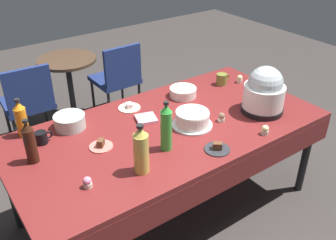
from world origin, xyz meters
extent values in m
plane|color=#383330|center=(0.00, 0.00, 0.00)|extent=(9.00, 9.00, 0.00)
cube|color=maroon|center=(0.00, 0.00, 0.73)|extent=(2.20, 1.10, 0.04)
cylinder|color=black|center=(1.02, -0.47, 0.35)|extent=(0.06, 0.06, 0.71)
cylinder|color=black|center=(-1.02, 0.47, 0.35)|extent=(0.06, 0.06, 0.71)
cylinder|color=black|center=(1.02, 0.47, 0.35)|extent=(0.06, 0.06, 0.71)
cube|color=maroon|center=(0.00, -0.55, 0.62)|extent=(2.20, 0.01, 0.18)
cube|color=maroon|center=(0.00, 0.55, 0.62)|extent=(2.20, 0.01, 0.18)
cylinder|color=silver|center=(0.14, -0.09, 0.76)|extent=(0.29, 0.29, 0.01)
cylinder|color=white|center=(0.14, -0.09, 0.81)|extent=(0.24, 0.24, 0.09)
cylinder|color=white|center=(0.14, -0.09, 0.86)|extent=(0.23, 0.23, 0.01)
cylinder|color=black|center=(0.69, -0.23, 0.77)|extent=(0.31, 0.31, 0.04)
cylinder|color=white|center=(0.69, -0.23, 0.87)|extent=(0.30, 0.30, 0.17)
sphere|color=#B2BCC1|center=(0.69, -0.23, 0.98)|extent=(0.25, 0.25, 0.25)
cylinder|color=#B2C6BC|center=(-0.56, 0.38, 0.80)|extent=(0.21, 0.21, 0.10)
cylinder|color=silver|center=(0.37, 0.31, 0.79)|extent=(0.21, 0.21, 0.07)
cylinder|color=beige|center=(-0.09, 0.38, 0.75)|extent=(0.17, 0.17, 0.01)
cube|color=beige|center=(-0.09, 0.38, 0.78)|extent=(0.06, 0.07, 0.03)
cylinder|color=#E07266|center=(-0.50, 0.04, 0.75)|extent=(0.15, 0.15, 0.01)
cube|color=brown|center=(-0.50, 0.04, 0.78)|extent=(0.06, 0.06, 0.05)
cylinder|color=#2D2D33|center=(0.09, -0.41, 0.75)|extent=(0.16, 0.16, 0.01)
cube|color=brown|center=(0.09, -0.41, 0.78)|extent=(0.07, 0.07, 0.05)
cylinder|color=beige|center=(0.93, 0.23, 0.77)|extent=(0.05, 0.05, 0.03)
sphere|color=beige|center=(0.93, 0.23, 0.79)|extent=(0.05, 0.05, 0.05)
cylinder|color=beige|center=(0.35, -0.16, 0.77)|extent=(0.05, 0.05, 0.03)
sphere|color=brown|center=(0.35, -0.16, 0.79)|extent=(0.05, 0.05, 0.05)
cylinder|color=beige|center=(-0.73, -0.27, 0.77)|extent=(0.05, 0.05, 0.03)
sphere|color=pink|center=(-0.73, -0.27, 0.79)|extent=(0.05, 0.05, 0.05)
cylinder|color=beige|center=(0.47, -0.46, 0.77)|extent=(0.05, 0.05, 0.03)
sphere|color=beige|center=(0.47, -0.46, 0.79)|extent=(0.05, 0.05, 0.05)
cylinder|color=gold|center=(-0.41, -0.32, 0.87)|extent=(0.09, 0.09, 0.25)
cone|color=gold|center=(-0.41, -0.32, 1.02)|extent=(0.08, 0.08, 0.05)
cylinder|color=black|center=(-0.41, -0.32, 1.06)|extent=(0.04, 0.04, 0.02)
cylinder|color=orange|center=(-0.85, 0.46, 0.85)|extent=(0.08, 0.08, 0.20)
cone|color=orange|center=(-0.85, 0.46, 0.98)|extent=(0.07, 0.07, 0.05)
cylinder|color=black|center=(-0.85, 0.46, 1.01)|extent=(0.03, 0.03, 0.02)
cylinder|color=green|center=(-0.17, -0.21, 0.88)|extent=(0.07, 0.07, 0.27)
cone|color=green|center=(-0.17, -0.21, 1.04)|extent=(0.07, 0.07, 0.05)
cylinder|color=black|center=(-0.17, -0.21, 1.08)|extent=(0.03, 0.03, 0.02)
cylinder|color=#33190F|center=(-0.89, 0.14, 0.86)|extent=(0.07, 0.07, 0.22)
cone|color=#33190F|center=(-0.89, 0.14, 1.00)|extent=(0.06, 0.06, 0.05)
cylinder|color=black|center=(-0.89, 0.14, 1.03)|extent=(0.03, 0.03, 0.02)
cylinder|color=navy|center=(0.98, -0.15, 0.79)|extent=(0.08, 0.08, 0.09)
torus|color=navy|center=(1.04, -0.15, 0.80)|extent=(0.06, 0.01, 0.06)
cylinder|color=olive|center=(0.77, 0.30, 0.80)|extent=(0.09, 0.09, 0.10)
torus|color=olive|center=(0.83, 0.30, 0.80)|extent=(0.06, 0.01, 0.06)
cylinder|color=black|center=(-0.79, 0.30, 0.79)|extent=(0.08, 0.08, 0.08)
torus|color=black|center=(-0.74, 0.30, 0.79)|extent=(0.05, 0.01, 0.05)
cube|color=pink|center=(-0.08, 0.16, 0.76)|extent=(0.17, 0.17, 0.02)
cube|color=navy|center=(-0.55, 1.57, 0.42)|extent=(0.46, 0.46, 0.05)
cube|color=navy|center=(-0.56, 1.37, 0.65)|extent=(0.42, 0.06, 0.40)
cylinder|color=black|center=(-0.35, 1.75, 0.20)|extent=(0.03, 0.03, 0.40)
cylinder|color=black|center=(-0.73, 1.77, 0.20)|extent=(0.03, 0.03, 0.40)
cylinder|color=black|center=(-0.37, 1.37, 0.20)|extent=(0.03, 0.03, 0.40)
cylinder|color=black|center=(-0.75, 1.39, 0.20)|extent=(0.03, 0.03, 0.40)
cube|color=navy|center=(0.40, 1.57, 0.42)|extent=(0.45, 0.45, 0.05)
cube|color=navy|center=(0.40, 1.37, 0.65)|extent=(0.42, 0.05, 0.40)
cylinder|color=black|center=(0.59, 1.76, 0.20)|extent=(0.03, 0.03, 0.40)
cylinder|color=black|center=(0.21, 1.75, 0.20)|extent=(0.03, 0.03, 0.40)
cylinder|color=black|center=(0.59, 1.38, 0.20)|extent=(0.03, 0.03, 0.40)
cylinder|color=black|center=(0.21, 1.37, 0.20)|extent=(0.03, 0.03, 0.40)
cylinder|color=#473323|center=(-0.05, 1.72, 0.70)|extent=(0.60, 0.60, 0.03)
cylinder|color=black|center=(-0.05, 1.72, 0.35)|extent=(0.06, 0.06, 0.67)
cylinder|color=black|center=(-0.05, 1.72, 0.01)|extent=(0.44, 0.44, 0.02)
camera|label=1|loc=(-1.28, -1.80, 2.10)|focal=39.72mm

